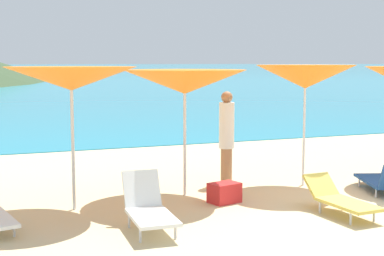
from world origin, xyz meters
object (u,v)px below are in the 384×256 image
lounge_chair_1 (340,199)px  lounge_chair_6 (149,207)px  umbrella_2 (71,79)px  beachgoer_2 (227,134)px  cooler_box (224,193)px  umbrella_3 (185,82)px  lounge_chair_0 (384,180)px  umbrella_4 (305,77)px

lounge_chair_1 → lounge_chair_6: lounge_chair_6 is taller
umbrella_2 → beachgoer_2: umbrella_2 is taller
beachgoer_2 → cooler_box: bearing=130.7°
lounge_chair_6 → umbrella_3: bearing=59.1°
umbrella_2 → umbrella_3: 2.06m
lounge_chair_6 → cooler_box: size_ratio=2.68×
lounge_chair_6 → lounge_chair_1: bearing=-2.7°
umbrella_2 → lounge_chair_6: size_ratio=1.73×
lounge_chair_0 → lounge_chair_6: lounge_chair_6 is taller
lounge_chair_0 → cooler_box: 3.02m
lounge_chair_1 → cooler_box: size_ratio=2.85×
lounge_chair_1 → beachgoer_2: bearing=99.8°
beachgoer_2 → lounge_chair_0: bearing=-153.2°
umbrella_2 → beachgoer_2: bearing=16.8°
umbrella_3 → beachgoer_2: umbrella_3 is taller
beachgoer_2 → lounge_chair_6: bearing=113.1°
umbrella_3 → lounge_chair_0: 4.05m
umbrella_3 → lounge_chair_1: (1.79, -2.15, -1.78)m
umbrella_3 → cooler_box: bearing=-60.9°
umbrella_3 → umbrella_4: umbrella_4 is taller
umbrella_3 → umbrella_4: 2.44m
umbrella_3 → lounge_chair_0: umbrella_3 is taller
lounge_chair_0 → lounge_chair_1: 1.86m
umbrella_2 → lounge_chair_1: 4.65m
umbrella_3 → beachgoer_2: bearing=30.5°
umbrella_2 → lounge_chair_0: size_ratio=1.42×
umbrella_2 → lounge_chair_0: (5.45, -0.96, -1.87)m
umbrella_2 → cooler_box: size_ratio=4.64×
umbrella_2 → lounge_chair_6: umbrella_2 is taller
umbrella_4 → lounge_chair_0: 2.40m
lounge_chair_0 → lounge_chair_6: bearing=26.1°
umbrella_4 → beachgoer_2: size_ratio=1.28×
umbrella_4 → lounge_chair_0: umbrella_4 is taller
lounge_chair_1 → beachgoer_2: size_ratio=0.78×
umbrella_2 → beachgoer_2: (3.17, 0.96, -1.14)m
umbrella_3 → beachgoer_2: size_ratio=1.24×
cooler_box → lounge_chair_0: bearing=-23.9°
umbrella_3 → cooler_box: 2.07m
umbrella_2 → lounge_chair_0: umbrella_2 is taller
umbrella_2 → lounge_chair_0: bearing=-9.9°
umbrella_4 → lounge_chair_1: bearing=-107.2°
beachgoer_2 → cooler_box: beachgoer_2 is taller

